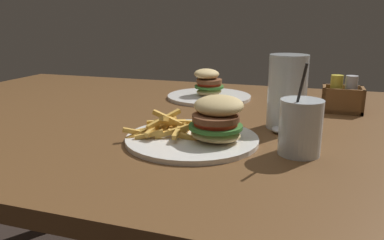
# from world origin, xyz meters

# --- Properties ---
(dining_table) EXTENTS (1.69, 1.04, 0.72)m
(dining_table) POSITION_xyz_m (0.00, 0.00, 0.62)
(dining_table) COLOR brown
(dining_table) RESTS_ON ground_plane
(meal_plate_near) EXTENTS (0.27, 0.27, 0.10)m
(meal_plate_near) POSITION_xyz_m (0.12, -0.19, 0.75)
(meal_plate_near) COLOR white
(meal_plate_near) RESTS_ON dining_table
(beer_glass) EXTENTS (0.09, 0.09, 0.17)m
(beer_glass) POSITION_xyz_m (0.27, -0.02, 0.79)
(beer_glass) COLOR silver
(beer_glass) RESTS_ON dining_table
(juice_glass) EXTENTS (0.08, 0.08, 0.17)m
(juice_glass) POSITION_xyz_m (0.31, -0.19, 0.77)
(juice_glass) COLOR silver
(juice_glass) RESTS_ON dining_table
(spoon) EXTENTS (0.06, 0.16, 0.01)m
(spoon) POSITION_xyz_m (0.27, -0.07, 0.72)
(spoon) COLOR silver
(spoon) RESTS_ON dining_table
(meal_plate_far) EXTENTS (0.26, 0.26, 0.09)m
(meal_plate_far) POSITION_xyz_m (0.02, 0.24, 0.74)
(meal_plate_far) COLOR white
(meal_plate_far) RESTS_ON dining_table
(condiment_caddy) EXTENTS (0.10, 0.08, 0.10)m
(condiment_caddy) POSITION_xyz_m (0.41, 0.18, 0.75)
(condiment_caddy) COLOR brown
(condiment_caddy) RESTS_ON dining_table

